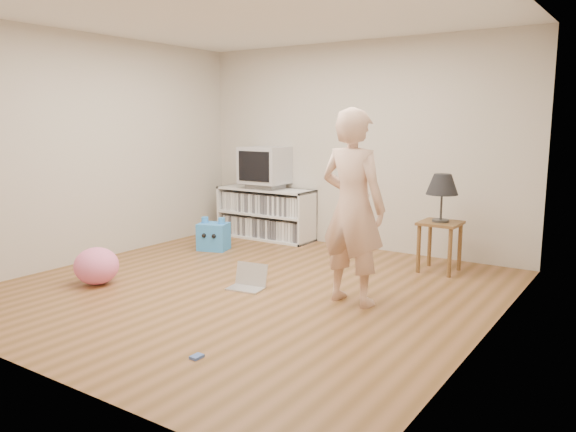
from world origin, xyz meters
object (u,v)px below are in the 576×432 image
Objects in this scene: side_table at (440,234)px; table_lamp at (442,186)px; dvd_deck at (266,186)px; plush_pink at (96,266)px; plush_blue at (214,236)px; media_unit at (266,213)px; crt_tv at (265,165)px; person at (353,208)px; laptop at (249,281)px.

table_lamp reaches higher than side_table.
dvd_deck reaches higher than plush_pink.
table_lamp is 2.89m from plush_blue.
side_table is 1.28× the size of plush_blue.
dvd_deck is 2.63m from table_lamp.
media_unit is 3.19× the size of plush_pink.
crt_tv is 2.87m from plush_pink.
media_unit is at bearing 88.04° from plush_pink.
media_unit is 2.63m from side_table.
plush_blue is (-0.13, -0.95, -0.84)m from crt_tv.
dvd_deck is at bearing 64.25° from plush_blue.
plush_pink is (-2.69, -2.38, -0.23)m from side_table.
person is at bearing 20.92° from plush_pink.
dvd_deck reaches higher than laptop.
person is at bearing -101.73° from side_table.
crt_tv is 1.27m from plush_blue.
media_unit is 2.99m from person.
table_lamp is (0.00, 0.00, 0.53)m from side_table.
crt_tv is at bearing 88.03° from plush_pink.
crt_tv is 1.37× the size of plush_pink.
table_lamp reaches higher than dvd_deck.
side_table is at bearing -8.04° from crt_tv.
person reaches higher than plush_pink.
plush_blue is at bearing -14.40° from person.
laptop is (-1.04, -0.17, -0.80)m from person.
person is 4.62× the size of laptop.
crt_tv is 0.35× the size of person.
dvd_deck reaches higher than media_unit.
side_table is 2.80m from plush_blue.
plush_blue is at bearing 134.11° from laptop.
plush_pink is at bearing 26.70° from person.
table_lamp is at bearing -8.45° from media_unit.
plush_blue is at bearing -97.55° from media_unit.
table_lamp is 1.19× the size of plush_blue.
laptop is (1.25, -2.00, -0.67)m from dvd_deck.
dvd_deck is 2.64m from side_table.
person reaches higher than plush_blue.
plush_pink is (-2.39, -0.91, -0.68)m from person.
plush_blue is at bearing -97.70° from crt_tv.
side_table is at bearing 180.00° from table_lamp.
side_table is (2.60, -0.37, -0.32)m from dvd_deck.
dvd_deck is at bearing -32.99° from person.
media_unit is 0.81× the size of person.
person is 3.95× the size of plush_pink.
side_table is at bearing 42.06° from laptop.
media_unit is 0.67m from crt_tv.
media_unit reaches higher than plush_pink.
dvd_deck is 0.87× the size of table_lamp.
media_unit is at bearing 113.27° from laptop.
side_table reaches higher than plush_blue.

